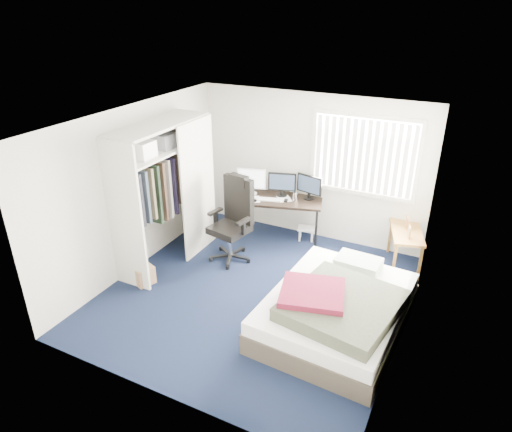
{
  "coord_description": "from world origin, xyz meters",
  "views": [
    {
      "loc": [
        2.44,
        -4.86,
        3.84
      ],
      "look_at": [
        -0.18,
        0.4,
        1.02
      ],
      "focal_mm": 32.0,
      "sensor_mm": 36.0,
      "label": 1
    }
  ],
  "objects_px": {
    "office_chair": "(233,228)",
    "nightstand": "(406,235)",
    "desk": "(278,196)",
    "bed": "(336,309)"
  },
  "relations": [
    {
      "from": "desk",
      "to": "bed",
      "type": "xyz_separation_m",
      "value": [
        1.69,
        -1.97,
        -0.48
      ]
    },
    {
      "from": "office_chair",
      "to": "nightstand",
      "type": "distance_m",
      "value": 2.7
    },
    {
      "from": "desk",
      "to": "bed",
      "type": "height_order",
      "value": "desk"
    },
    {
      "from": "office_chair",
      "to": "nightstand",
      "type": "bearing_deg",
      "value": 20.49
    },
    {
      "from": "office_chair",
      "to": "bed",
      "type": "distance_m",
      "value": 2.28
    },
    {
      "from": "nightstand",
      "to": "desk",
      "type": "bearing_deg",
      "value": 179.15
    },
    {
      "from": "nightstand",
      "to": "bed",
      "type": "bearing_deg",
      "value": -104.17
    },
    {
      "from": "desk",
      "to": "bed",
      "type": "bearing_deg",
      "value": -49.47
    },
    {
      "from": "nightstand",
      "to": "bed",
      "type": "relative_size",
      "value": 0.44
    },
    {
      "from": "desk",
      "to": "office_chair",
      "type": "xyz_separation_m",
      "value": [
        -0.35,
        -0.98,
        -0.24
      ]
    }
  ]
}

